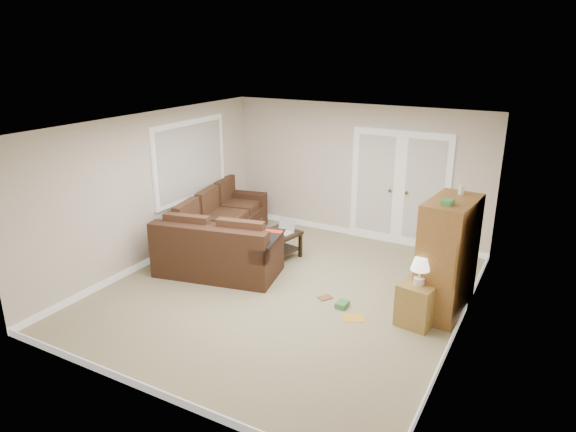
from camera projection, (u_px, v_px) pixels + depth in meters
The scene contains 17 objects.
floor at pixel (284, 292), 7.67m from camera, with size 5.50×5.50×0.00m, color tan.
ceiling at pixel (284, 124), 6.87m from camera, with size 5.00×5.50×0.02m, color silver.
wall_left at pixel (151, 189), 8.41m from camera, with size 0.02×5.50×2.50m, color beige.
wall_right at pixel (466, 244), 6.13m from camera, with size 0.02×5.50×2.50m, color beige.
wall_back at pixel (356, 172), 9.55m from camera, with size 5.00×0.02×2.50m, color beige.
wall_front at pixel (147, 291), 4.99m from camera, with size 5.00×0.02×2.50m, color beige.
baseboards at pixel (284, 289), 7.66m from camera, with size 5.00×5.50×0.10m, color white, non-canonical shape.
french_doors at pixel (399, 189), 9.21m from camera, with size 1.80×0.05×2.13m.
window_left at pixel (191, 160), 9.13m from camera, with size 0.05×1.92×1.42m.
sectional_sofa at pixel (220, 236), 8.88m from camera, with size 2.51×3.05×0.90m.
coffee_table at pixel (270, 248), 8.60m from camera, with size 0.78×1.24×0.79m.
tv_armoire at pixel (447, 257), 6.87m from camera, with size 0.66×1.06×1.74m.
side_cabinet at pixel (417, 301), 6.70m from camera, with size 0.51×0.51×0.94m.
space_heater at pixel (431, 247), 8.95m from camera, with size 0.12×0.10×0.30m, color white.
floor_magazine at pixel (354, 318), 6.93m from camera, with size 0.28×0.22×0.01m, color gold.
floor_greenbox at pixel (342, 304), 7.22m from camera, with size 0.15×0.20×0.08m, color #3A813B.
floor_book at pixel (322, 296), 7.54m from camera, with size 0.14×0.20×0.02m, color brown.
Camera 1 is at (3.36, -6.03, 3.54)m, focal length 32.00 mm.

